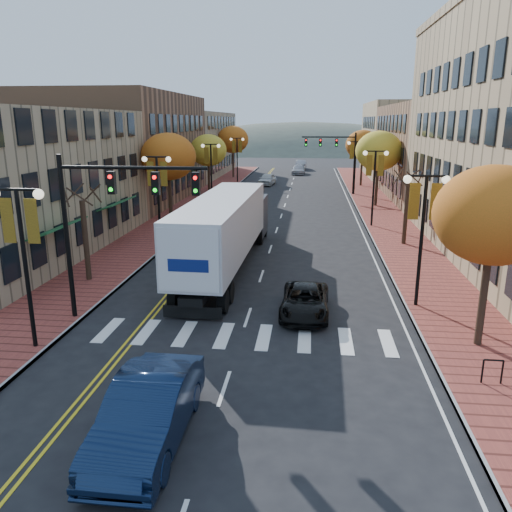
# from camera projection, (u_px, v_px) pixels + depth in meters

# --- Properties ---
(ground) EXTENTS (200.00, 200.00, 0.00)m
(ground) POSITION_uv_depth(u_px,v_px,m) (234.00, 359.00, 17.89)
(ground) COLOR black
(ground) RESTS_ON ground
(sidewalk_left) EXTENTS (4.00, 85.00, 0.15)m
(sidewalk_left) POSITION_uv_depth(u_px,v_px,m) (194.00, 205.00, 50.00)
(sidewalk_left) COLOR brown
(sidewalk_left) RESTS_ON ground
(sidewalk_right) EXTENTS (4.00, 85.00, 0.15)m
(sidewalk_right) POSITION_uv_depth(u_px,v_px,m) (377.00, 209.00, 48.09)
(sidewalk_right) COLOR brown
(sidewalk_right) RESTS_ON ground
(building_left_mid) EXTENTS (12.00, 24.00, 11.00)m
(building_left_mid) POSITION_uv_depth(u_px,v_px,m) (126.00, 148.00, 52.77)
(building_left_mid) COLOR brown
(building_left_mid) RESTS_ON ground
(building_left_far) EXTENTS (12.00, 26.00, 9.50)m
(building_left_far) POSITION_uv_depth(u_px,v_px,m) (185.00, 144.00, 76.95)
(building_left_far) COLOR #9E8966
(building_left_far) RESTS_ON ground
(building_right_mid) EXTENTS (15.00, 24.00, 10.00)m
(building_right_mid) POSITION_uv_depth(u_px,v_px,m) (457.00, 151.00, 54.91)
(building_right_mid) COLOR brown
(building_right_mid) RESTS_ON ground
(building_right_far) EXTENTS (15.00, 20.00, 11.00)m
(building_right_far) POSITION_uv_depth(u_px,v_px,m) (417.00, 140.00, 75.88)
(building_right_far) COLOR #9E8966
(building_right_far) RESTS_ON ground
(tree_left_a) EXTENTS (0.28, 0.28, 4.20)m
(tree_left_a) POSITION_uv_depth(u_px,v_px,m) (86.00, 241.00, 25.93)
(tree_left_a) COLOR #382619
(tree_left_a) RESTS_ON sidewalk_left
(tree_left_b) EXTENTS (4.48, 4.48, 7.21)m
(tree_left_b) POSITION_uv_depth(u_px,v_px,m) (168.00, 157.00, 40.43)
(tree_left_b) COLOR #382619
(tree_left_b) RESTS_ON sidewalk_left
(tree_left_c) EXTENTS (4.16, 4.16, 6.69)m
(tree_left_c) POSITION_uv_depth(u_px,v_px,m) (208.00, 150.00, 55.88)
(tree_left_c) COLOR #382619
(tree_left_c) RESTS_ON sidewalk_left
(tree_left_d) EXTENTS (4.61, 4.61, 7.42)m
(tree_left_d) POSITION_uv_depth(u_px,v_px,m) (233.00, 140.00, 73.00)
(tree_left_d) COLOR #382619
(tree_left_d) RESTS_ON sidewalk_left
(tree_right_a) EXTENTS (4.16, 4.16, 6.69)m
(tree_right_a) POSITION_uv_depth(u_px,v_px,m) (494.00, 216.00, 17.53)
(tree_right_a) COLOR #382619
(tree_right_a) RESTS_ON sidewalk_right
(tree_right_b) EXTENTS (0.28, 0.28, 4.20)m
(tree_right_b) POSITION_uv_depth(u_px,v_px,m) (406.00, 213.00, 33.62)
(tree_right_b) COLOR #382619
(tree_right_b) RESTS_ON sidewalk_right
(tree_right_c) EXTENTS (4.48, 4.48, 7.21)m
(tree_right_c) POSITION_uv_depth(u_px,v_px,m) (379.00, 151.00, 48.12)
(tree_right_c) COLOR #382619
(tree_right_c) RESTS_ON sidewalk_right
(tree_right_d) EXTENTS (4.35, 4.35, 7.00)m
(tree_right_d) POSITION_uv_depth(u_px,v_px,m) (363.00, 145.00, 63.51)
(tree_right_d) COLOR #382619
(tree_right_d) RESTS_ON sidewalk_right
(lamp_left_a) EXTENTS (1.96, 0.36, 6.05)m
(lamp_left_a) POSITION_uv_depth(u_px,v_px,m) (22.00, 238.00, 17.56)
(lamp_left_a) COLOR black
(lamp_left_a) RESTS_ON ground
(lamp_left_b) EXTENTS (1.96, 0.36, 6.05)m
(lamp_left_b) POSITION_uv_depth(u_px,v_px,m) (158.00, 183.00, 32.90)
(lamp_left_b) COLOR black
(lamp_left_b) RESTS_ON ground
(lamp_left_c) EXTENTS (1.96, 0.36, 6.05)m
(lamp_left_c) POSITION_uv_depth(u_px,v_px,m) (211.00, 162.00, 50.17)
(lamp_left_c) COLOR black
(lamp_left_c) RESTS_ON ground
(lamp_left_d) EXTENTS (1.96, 0.36, 6.05)m
(lamp_left_d) POSITION_uv_depth(u_px,v_px,m) (237.00, 151.00, 67.43)
(lamp_left_d) COLOR black
(lamp_left_d) RESTS_ON ground
(lamp_right_a) EXTENTS (1.96, 0.36, 6.05)m
(lamp_right_a) POSITION_uv_depth(u_px,v_px,m) (424.00, 215.00, 21.73)
(lamp_right_a) COLOR black
(lamp_right_a) RESTS_ON ground
(lamp_right_b) EXTENTS (1.96, 0.36, 6.05)m
(lamp_right_b) POSITION_uv_depth(u_px,v_px,m) (375.00, 173.00, 38.99)
(lamp_right_b) COLOR black
(lamp_right_b) RESTS_ON ground
(lamp_right_c) EXTENTS (1.96, 0.36, 6.05)m
(lamp_right_c) POSITION_uv_depth(u_px,v_px,m) (356.00, 157.00, 56.26)
(lamp_right_c) COLOR black
(lamp_right_c) RESTS_ON ground
(traffic_mast_near) EXTENTS (6.10, 0.35, 7.00)m
(traffic_mast_near) POSITION_uv_depth(u_px,v_px,m) (109.00, 207.00, 20.05)
(traffic_mast_near) COLOR black
(traffic_mast_near) RESTS_ON ground
(traffic_mast_far) EXTENTS (6.10, 0.34, 7.00)m
(traffic_mast_far) POSITION_uv_depth(u_px,v_px,m) (338.00, 151.00, 56.30)
(traffic_mast_far) COLOR black
(traffic_mast_far) RESTS_ON ground
(semi_truck) EXTENTS (3.17, 17.19, 4.28)m
(semi_truck) POSITION_uv_depth(u_px,v_px,m) (227.00, 226.00, 28.37)
(semi_truck) COLOR black
(semi_truck) RESTS_ON ground
(navy_sedan) EXTENTS (1.89, 5.39, 1.78)m
(navy_sedan) POSITION_uv_depth(u_px,v_px,m) (148.00, 412.00, 13.10)
(navy_sedan) COLOR #0D1A34
(navy_sedan) RESTS_ON ground
(black_suv) EXTENTS (2.16, 4.51, 1.24)m
(black_suv) POSITION_uv_depth(u_px,v_px,m) (305.00, 301.00, 21.91)
(black_suv) COLOR black
(black_suv) RESTS_ON ground
(car_far_white) EXTENTS (2.41, 4.71, 1.53)m
(car_far_white) POSITION_uv_depth(u_px,v_px,m) (267.00, 179.00, 66.03)
(car_far_white) COLOR silver
(car_far_white) RESTS_ON ground
(car_far_silver) EXTENTS (2.10, 5.00, 1.44)m
(car_far_silver) POSITION_uv_depth(u_px,v_px,m) (298.00, 170.00, 79.64)
(car_far_silver) COLOR #9D9DA4
(car_far_silver) RESTS_ON ground
(car_far_oncoming) EXTENTS (1.83, 5.00, 1.63)m
(car_far_oncoming) POSITION_uv_depth(u_px,v_px,m) (301.00, 165.00, 87.31)
(car_far_oncoming) COLOR #98979E
(car_far_oncoming) RESTS_ON ground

